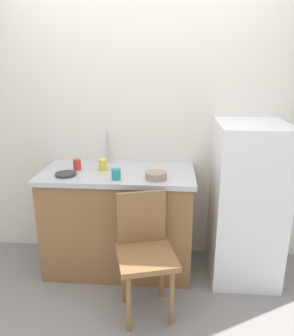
{
  "coord_description": "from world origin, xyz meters",
  "views": [
    {
      "loc": [
        0.26,
        -1.94,
        1.76
      ],
      "look_at": [
        0.06,
        0.6,
        0.96
      ],
      "focal_mm": 35.15,
      "sensor_mm": 36.0,
      "label": 1
    }
  ],
  "objects_px": {
    "hotplate": "(65,174)",
    "cup_yellow": "(103,165)",
    "terracotta_bowl": "(156,175)",
    "cup_red": "(77,165)",
    "chair": "(145,249)",
    "cup_teal": "(116,174)",
    "refrigerator": "(246,202)"
  },
  "relations": [
    {
      "from": "cup_teal",
      "to": "chair",
      "type": "bearing_deg",
      "value": -52.51
    },
    {
      "from": "terracotta_bowl",
      "to": "cup_red",
      "type": "distance_m",
      "value": 0.7
    },
    {
      "from": "chair",
      "to": "cup_red",
      "type": "distance_m",
      "value": 0.94
    },
    {
      "from": "chair",
      "to": "cup_red",
      "type": "relative_size",
      "value": 9.65
    },
    {
      "from": "cup_teal",
      "to": "cup_red",
      "type": "bearing_deg",
      "value": 150.12
    },
    {
      "from": "hotplate",
      "to": "cup_red",
      "type": "relative_size",
      "value": 1.84
    },
    {
      "from": "cup_red",
      "to": "cup_teal",
      "type": "xyz_separation_m",
      "value": [
        0.37,
        -0.21,
        -0.0
      ]
    },
    {
      "from": "cup_red",
      "to": "terracotta_bowl",
      "type": "bearing_deg",
      "value": -14.97
    },
    {
      "from": "refrigerator",
      "to": "chair",
      "type": "height_order",
      "value": "refrigerator"
    },
    {
      "from": "terracotta_bowl",
      "to": "cup_teal",
      "type": "relative_size",
      "value": 1.97
    },
    {
      "from": "chair",
      "to": "hotplate",
      "type": "height_order",
      "value": "hotplate"
    },
    {
      "from": "refrigerator",
      "to": "cup_red",
      "type": "relative_size",
      "value": 14.42
    },
    {
      "from": "terracotta_bowl",
      "to": "chair",
      "type": "bearing_deg",
      "value": -99.46
    },
    {
      "from": "hotplate",
      "to": "cup_yellow",
      "type": "height_order",
      "value": "cup_yellow"
    },
    {
      "from": "chair",
      "to": "refrigerator",
      "type": "bearing_deg",
      "value": 17.01
    },
    {
      "from": "refrigerator",
      "to": "cup_yellow",
      "type": "distance_m",
      "value": 1.24
    },
    {
      "from": "refrigerator",
      "to": "cup_red",
      "type": "height_order",
      "value": "refrigerator"
    },
    {
      "from": "hotplate",
      "to": "refrigerator",
      "type": "bearing_deg",
      "value": 4.96
    },
    {
      "from": "terracotta_bowl",
      "to": "hotplate",
      "type": "relative_size",
      "value": 0.99
    },
    {
      "from": "cup_red",
      "to": "chair",
      "type": "bearing_deg",
      "value": -40.95
    },
    {
      "from": "chair",
      "to": "cup_yellow",
      "type": "height_order",
      "value": "cup_yellow"
    },
    {
      "from": "terracotta_bowl",
      "to": "cup_yellow",
      "type": "relative_size",
      "value": 1.78
    },
    {
      "from": "cup_teal",
      "to": "hotplate",
      "type": "bearing_deg",
      "value": 171.97
    },
    {
      "from": "chair",
      "to": "cup_teal",
      "type": "relative_size",
      "value": 10.45
    },
    {
      "from": "cup_teal",
      "to": "terracotta_bowl",
      "type": "bearing_deg",
      "value": 5.81
    },
    {
      "from": "cup_yellow",
      "to": "cup_red",
      "type": "distance_m",
      "value": 0.22
    },
    {
      "from": "cup_teal",
      "to": "cup_yellow",
      "type": "bearing_deg",
      "value": 124.53
    },
    {
      "from": "hotplate",
      "to": "cup_yellow",
      "type": "xyz_separation_m",
      "value": [
        0.27,
        0.16,
        0.04
      ]
    },
    {
      "from": "hotplate",
      "to": "cup_red",
      "type": "distance_m",
      "value": 0.17
    },
    {
      "from": "chair",
      "to": "cup_teal",
      "type": "height_order",
      "value": "cup_teal"
    },
    {
      "from": "chair",
      "to": "cup_yellow",
      "type": "xyz_separation_m",
      "value": [
        -0.4,
        0.54,
        0.46
      ]
    },
    {
      "from": "chair",
      "to": "cup_teal",
      "type": "distance_m",
      "value": 0.61
    }
  ]
}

